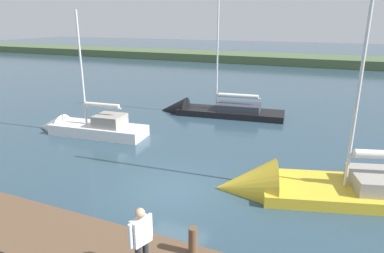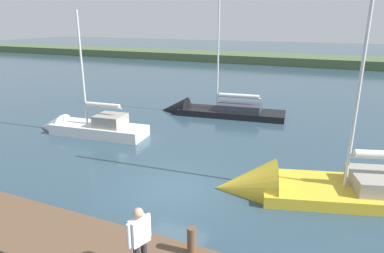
{
  "view_description": "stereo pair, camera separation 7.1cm",
  "coord_description": "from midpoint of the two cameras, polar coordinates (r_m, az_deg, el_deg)",
  "views": [
    {
      "loc": [
        -5.49,
        10.69,
        6.32
      ],
      "look_at": [
        0.01,
        -2.01,
        2.0
      ],
      "focal_mm": 31.84,
      "sensor_mm": 36.0,
      "label": 1
    },
    {
      "loc": [
        -5.56,
        10.66,
        6.32
      ],
      "look_at": [
        0.01,
        -2.01,
        2.0
      ],
      "focal_mm": 31.84,
      "sensor_mm": 36.0,
      "label": 2
    }
  ],
  "objects": [
    {
      "name": "mooring_post_near",
      "position": [
        8.97,
        0.19,
        -18.6
      ],
      "size": [
        0.23,
        0.23,
        0.74
      ],
      "primitive_type": "cylinder",
      "color": "brown",
      "rests_on": "dock_pier"
    },
    {
      "name": "sailboat_far_right",
      "position": [
        23.98,
        3.15,
        2.38
      ],
      "size": [
        8.88,
        3.12,
        11.0
      ],
      "rotation": [
        0.0,
        0.0,
        0.12
      ],
      "color": "black",
      "rests_on": "ground_plane"
    },
    {
      "name": "ground_plane",
      "position": [
        13.58,
        -3.28,
        -10.42
      ],
      "size": [
        200.0,
        200.0,
        0.0
      ],
      "primitive_type": "plane",
      "color": "#2D4756"
    },
    {
      "name": "far_shoreline",
      "position": [
        54.99,
        18.07,
        9.92
      ],
      "size": [
        180.0,
        8.0,
        2.4
      ],
      "primitive_type": "cube",
      "color": "#4C603D",
      "rests_on": "ground_plane"
    },
    {
      "name": "sailboat_near_dock",
      "position": [
        13.92,
        20.25,
        -10.2
      ],
      "size": [
        9.94,
        5.11,
        11.34
      ],
      "rotation": [
        0.0,
        0.0,
        0.28
      ],
      "color": "gold",
      "rests_on": "ground_plane"
    },
    {
      "name": "sailboat_mid_channel",
      "position": [
        20.83,
        -17.33,
        -0.54
      ],
      "size": [
        6.97,
        2.45,
        7.67
      ],
      "rotation": [
        0.0,
        0.0,
        0.1
      ],
      "color": "white",
      "rests_on": "ground_plane"
    },
    {
      "name": "person_on_dock",
      "position": [
        8.06,
        -8.53,
        -17.86
      ],
      "size": [
        0.36,
        0.63,
        1.74
      ],
      "rotation": [
        0.0,
        0.0,
        5.95
      ],
      "color": "#28282D",
      "rests_on": "dock_pier"
    }
  ]
}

